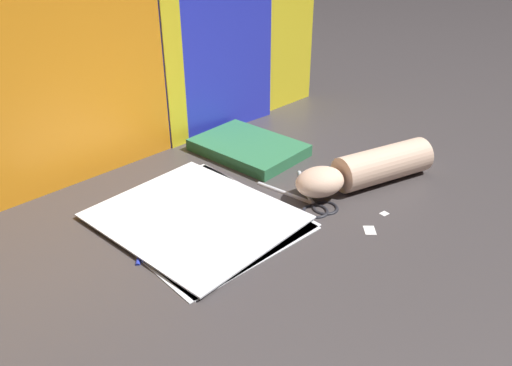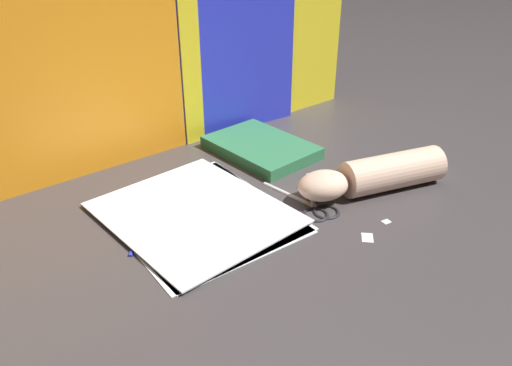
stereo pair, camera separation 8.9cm
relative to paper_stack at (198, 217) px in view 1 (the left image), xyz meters
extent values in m
plane|color=#3D3838|center=(0.12, -0.06, 0.00)|extent=(6.00, 6.00, 0.00)
cube|color=#2833D1|center=(0.15, 0.29, 0.29)|extent=(0.64, 0.05, 0.59)
cube|color=yellow|center=(0.40, 0.29, 0.23)|extent=(0.50, 0.03, 0.47)
cube|color=white|center=(0.00, 0.00, 0.00)|extent=(0.29, 0.34, 0.00)
cube|color=white|center=(0.00, 0.00, 0.00)|extent=(0.30, 0.34, 0.00)
cube|color=white|center=(0.00, 0.00, 0.00)|extent=(0.30, 0.35, 0.00)
cube|color=#2D7247|center=(0.26, 0.13, 0.01)|extent=(0.18, 0.25, 0.03)
sphere|color=silver|center=(0.19, -0.11, 0.00)|extent=(0.01, 0.01, 0.01)
cylinder|color=silver|center=(0.18, -0.05, 0.00)|extent=(0.03, 0.13, 0.01)
torus|color=black|center=(0.19, -0.14, 0.00)|extent=(0.06, 0.06, 0.01)
cylinder|color=silver|center=(0.23, -0.06, 0.00)|extent=(0.09, 0.10, 0.01)
torus|color=black|center=(0.17, -0.13, 0.00)|extent=(0.07, 0.07, 0.01)
cylinder|color=beige|center=(0.36, -0.15, 0.03)|extent=(0.22, 0.13, 0.07)
ellipsoid|color=beige|center=(0.21, -0.11, 0.03)|extent=(0.12, 0.10, 0.05)
cube|color=white|center=(0.19, -0.24, 0.00)|extent=(0.03, 0.03, 0.00)
cube|color=white|center=(0.25, -0.23, 0.00)|extent=(0.02, 0.01, 0.00)
cylinder|color=#2333B2|center=(-0.11, 0.02, 0.00)|extent=(0.09, 0.11, 0.01)
camera|label=1|loc=(-0.46, -0.60, 0.49)|focal=35.00mm
camera|label=2|loc=(-0.39, -0.66, 0.49)|focal=35.00mm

